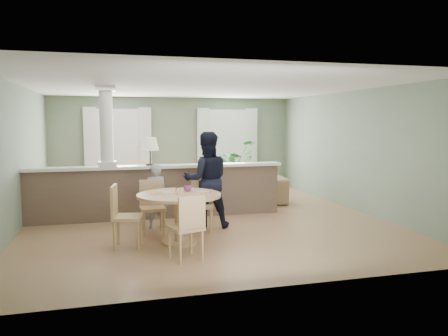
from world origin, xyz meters
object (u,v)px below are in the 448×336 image
object	(u,v)px
dining_table	(179,204)
chair_near	(188,224)
sofa	(220,185)
child_person	(155,196)
houseplant	(234,166)
chair_far_boy	(152,204)
chair_side	(122,213)
man_person	(206,180)
chair_far_man	(202,202)

from	to	relation	value
dining_table	chair_near	xyz separation A→B (m)	(-0.02, -0.92, -0.13)
sofa	dining_table	xyz separation A→B (m)	(-1.51, -3.24, 0.20)
child_person	sofa	bearing A→B (deg)	-138.06
sofa	houseplant	bearing A→B (deg)	67.60
dining_table	chair_near	distance (m)	0.93
chair_far_boy	chair_side	xyz separation A→B (m)	(-0.54, -0.80, 0.03)
dining_table	chair_side	bearing A→B (deg)	179.77
dining_table	chair_far_boy	size ratio (longest dim) A/B	1.44
sofa	chair_far_boy	size ratio (longest dim) A/B	3.31
chair_near	man_person	bearing A→B (deg)	-127.21
chair_side	chair_far_boy	bearing A→B (deg)	-23.49
chair_near	child_person	bearing A→B (deg)	-100.24
dining_table	chair_far_boy	world-z (taller)	chair_far_boy
chair_side	houseplant	bearing A→B (deg)	-23.12
chair_far_man	man_person	xyz separation A→B (m)	(0.12, 0.18, 0.38)
houseplant	dining_table	bearing A→B (deg)	-115.64
sofa	chair_far_boy	bearing A→B (deg)	-123.01
sofa	dining_table	size ratio (longest dim) A/B	2.30
chair_far_man	child_person	size ratio (longest dim) A/B	0.78
sofa	chair_near	size ratio (longest dim) A/B	3.27
chair_side	dining_table	bearing A→B (deg)	-79.63
man_person	chair_far_man	bearing A→B (deg)	59.71
sofa	chair_side	world-z (taller)	chair_side
dining_table	chair_far_man	size ratio (longest dim) A/B	1.43
sofa	houseplant	distance (m)	1.86
sofa	houseplant	xyz separation A→B (m)	(0.83, 1.64, 0.28)
chair_far_man	child_person	distance (m)	0.90
chair_far_boy	chair_side	size ratio (longest dim) A/B	0.95
houseplant	child_person	bearing A→B (deg)	-125.11
child_person	man_person	world-z (taller)	man_person
chair_far_man	child_person	bearing A→B (deg)	172.28
houseplant	dining_table	world-z (taller)	houseplant
chair_far_boy	dining_table	bearing A→B (deg)	-67.74
sofa	man_person	world-z (taller)	man_person
chair_side	man_person	size ratio (longest dim) A/B	0.55
chair_near	chair_side	world-z (taller)	chair_side
chair_far_boy	chair_near	xyz separation A→B (m)	(0.35, -1.73, 0.01)
sofa	child_person	xyz separation A→B (m)	(-1.78, -2.08, 0.15)
sofa	chair_far_man	xyz separation A→B (m)	(-0.95, -2.44, 0.07)
houseplant	chair_side	bearing A→B (deg)	-123.72
houseplant	child_person	xyz separation A→B (m)	(-2.61, -3.71, -0.13)
houseplant	child_person	distance (m)	4.54
man_person	chair_far_boy	bearing A→B (deg)	13.68
sofa	child_person	size ratio (longest dim) A/B	2.58
chair_side	chair_near	bearing A→B (deg)	-125.60
chair_far_boy	child_person	xyz separation A→B (m)	(0.10, 0.35, 0.09)
sofa	chair_side	size ratio (longest dim) A/B	3.14
chair_side	child_person	size ratio (longest dim) A/B	0.82
dining_table	chair_side	xyz separation A→B (m)	(-0.91, 0.00, -0.11)
man_person	child_person	bearing A→B (deg)	-6.67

